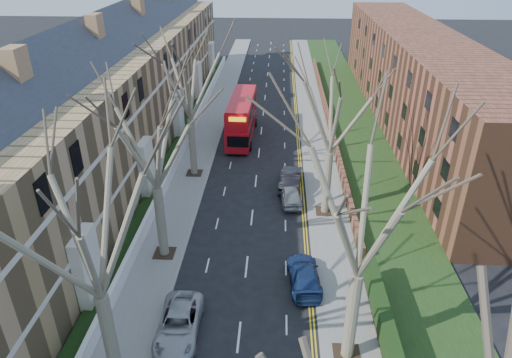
# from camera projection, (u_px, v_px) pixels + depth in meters

# --- Properties ---
(pavement_left) EXTENTS (3.00, 102.00, 0.12)m
(pavement_left) POSITION_uv_depth(u_px,v_px,m) (208.00, 129.00, 51.53)
(pavement_left) COLOR slate
(pavement_left) RESTS_ON ground
(pavement_right) EXTENTS (3.00, 102.00, 0.12)m
(pavement_right) POSITION_uv_depth(u_px,v_px,m) (315.00, 131.00, 50.99)
(pavement_right) COLOR slate
(pavement_right) RESTS_ON ground
(terrace_left) EXTENTS (9.70, 78.00, 13.60)m
(terrace_left) POSITION_uv_depth(u_px,v_px,m) (111.00, 105.00, 42.26)
(terrace_left) COLOR #977A4D
(terrace_left) RESTS_ON ground
(flats_right) EXTENTS (13.97, 54.00, 10.00)m
(flats_right) POSITION_uv_depth(u_px,v_px,m) (417.00, 79.00, 51.68)
(flats_right) COLOR brown
(flats_right) RESTS_ON ground
(front_wall_left) EXTENTS (0.30, 78.00, 1.00)m
(front_wall_left) POSITION_uv_depth(u_px,v_px,m) (180.00, 154.00, 44.29)
(front_wall_left) COLOR white
(front_wall_left) RESTS_ON ground
(grass_verge_right) EXTENTS (6.00, 102.00, 0.06)m
(grass_verge_right) POSITION_uv_depth(u_px,v_px,m) (356.00, 131.00, 50.74)
(grass_verge_right) COLOR #1B3312
(grass_verge_right) RESTS_ON ground
(tree_left_mid) EXTENTS (10.50, 10.50, 14.71)m
(tree_left_mid) POSITION_uv_depth(u_px,v_px,m) (84.00, 216.00, 17.96)
(tree_left_mid) COLOR #736952
(tree_left_mid) RESTS_ON ground
(tree_left_far) EXTENTS (10.15, 10.15, 14.22)m
(tree_left_far) POSITION_uv_depth(u_px,v_px,m) (150.00, 129.00, 26.93)
(tree_left_far) COLOR #736952
(tree_left_far) RESTS_ON ground
(tree_left_dist) EXTENTS (10.50, 10.50, 14.71)m
(tree_left_dist) POSITION_uv_depth(u_px,v_px,m) (187.00, 71.00, 37.36)
(tree_left_dist) COLOR #736952
(tree_left_dist) RESTS_ON ground
(tree_right_mid) EXTENTS (10.50, 10.50, 14.71)m
(tree_right_mid) POSITION_uv_depth(u_px,v_px,m) (368.00, 197.00, 19.21)
(tree_right_mid) COLOR #736952
(tree_right_mid) RESTS_ON ground
(tree_right_far) EXTENTS (10.15, 10.15, 14.22)m
(tree_right_far) POSITION_uv_depth(u_px,v_px,m) (334.00, 100.00, 31.70)
(tree_right_far) COLOR #736952
(tree_right_far) RESTS_ON ground
(double_decker_bus) EXTENTS (2.88, 10.42, 4.36)m
(double_decker_bus) POSITION_uv_depth(u_px,v_px,m) (242.00, 119.00, 48.61)
(double_decker_bus) COLOR #B30C17
(double_decker_bus) RESTS_ON ground
(car_left_far) EXTENTS (2.33, 4.89, 1.35)m
(car_left_far) POSITION_uv_depth(u_px,v_px,m) (179.00, 324.00, 24.78)
(car_left_far) COLOR #A7A7AC
(car_left_far) RESTS_ON ground
(car_right_near) EXTENTS (2.28, 4.79, 1.35)m
(car_right_near) POSITION_uv_depth(u_px,v_px,m) (304.00, 275.00, 28.37)
(car_right_near) COLOR navy
(car_right_near) RESTS_ON ground
(car_right_mid) EXTENTS (2.05, 4.29, 1.41)m
(car_right_mid) POSITION_uv_depth(u_px,v_px,m) (291.00, 194.00, 37.19)
(car_right_mid) COLOR gray
(car_right_mid) RESTS_ON ground
(car_right_far) EXTENTS (2.16, 4.95, 1.58)m
(car_right_far) POSITION_uv_depth(u_px,v_px,m) (291.00, 179.00, 39.37)
(car_right_far) COLOR black
(car_right_far) RESTS_ON ground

